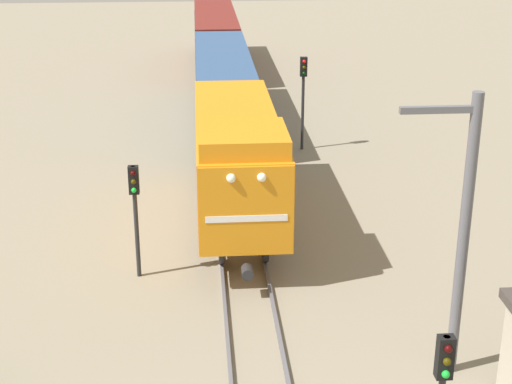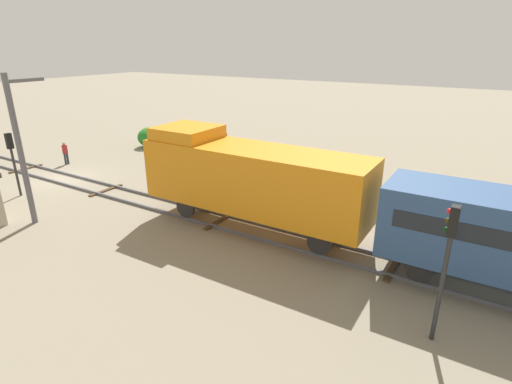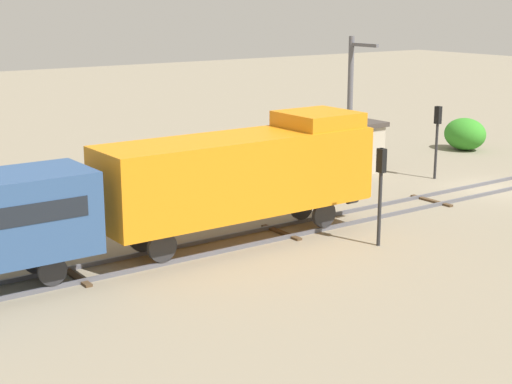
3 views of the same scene
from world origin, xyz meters
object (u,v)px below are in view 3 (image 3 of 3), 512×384
locomotive (243,172)px  traffic_signal_near (437,128)px  traffic_signal_mid (381,178)px  relay_hut (347,145)px  catenary_mast (351,107)px

locomotive → traffic_signal_near: bearing=-77.5°
traffic_signal_mid → relay_hut: 13.66m
locomotive → catenary_mast: size_ratio=1.57×
locomotive → catenary_mast: bearing=-63.5°
traffic_signal_mid → catenary_mast: 10.34m
locomotive → traffic_signal_near: locomotive is taller
traffic_signal_near → relay_hut: size_ratio=1.09×
relay_hut → locomotive: bearing=121.9°
catenary_mast → relay_hut: 4.21m
traffic_signal_near → relay_hut: 5.05m
locomotive → catenary_mast: 11.13m
locomotive → relay_hut: 14.27m
catenary_mast → relay_hut: catenary_mast is taller
relay_hut → traffic_signal_near: bearing=-151.7°
traffic_signal_near → catenary_mast: bearing=68.8°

